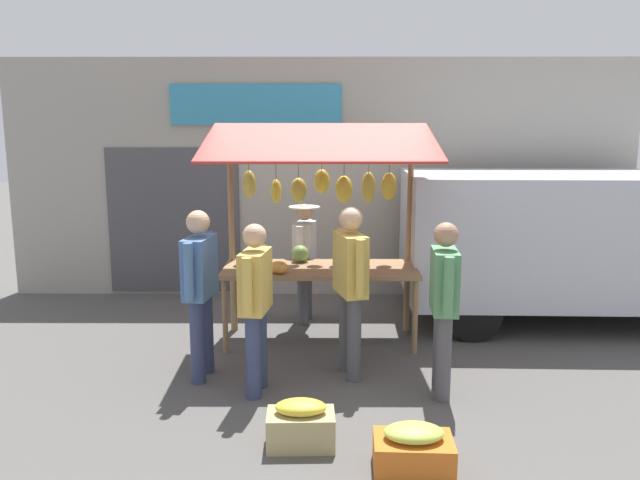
{
  "coord_description": "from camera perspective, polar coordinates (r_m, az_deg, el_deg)",
  "views": [
    {
      "loc": [
        -0.04,
        7.17,
        2.51
      ],
      "look_at": [
        0.0,
        0.3,
        1.25
      ],
      "focal_mm": 36.24,
      "sensor_mm": 36.0,
      "label": 1
    }
  ],
  "objects": [
    {
      "name": "shopper_in_striped_shirt",
      "position": [
        5.97,
        -5.71,
        -5.04
      ],
      "size": [
        0.28,
        0.69,
        1.61
      ],
      "rotation": [
        0.0,
        0.0,
        -1.7
      ],
      "color": "navy",
      "rests_on": "ground"
    },
    {
      "name": "produce_crate_near",
      "position": [
        4.99,
        8.24,
        -17.84
      ],
      "size": [
        0.59,
        0.42,
        0.35
      ],
      "color": "#D1661E",
      "rests_on": "ground"
    },
    {
      "name": "shopper_with_shopping_bag",
      "position": [
        6.33,
        2.69,
        -3.45
      ],
      "size": [
        0.34,
        0.7,
        1.71
      ],
      "rotation": [
        0.0,
        0.0,
        -1.31
      ],
      "color": "#4C4C51",
      "rests_on": "ground"
    },
    {
      "name": "market_stall",
      "position": [
        7.29,
        -0.04,
        2.85
      ],
      "size": [
        2.5,
        1.46,
        2.5
      ],
      "color": "olive",
      "rests_on": "ground"
    },
    {
      "name": "shopper_with_ponytail",
      "position": [
        6.0,
        10.89,
        -4.97
      ],
      "size": [
        0.25,
        0.7,
        1.63
      ],
      "rotation": [
        0.0,
        0.0,
        -1.64
      ],
      "color": "#4C4C51",
      "rests_on": "ground"
    },
    {
      "name": "produce_crate_side",
      "position": [
        5.25,
        -1.71,
        -16.02
      ],
      "size": [
        0.54,
        0.34,
        0.38
      ],
      "color": "tan",
      "rests_on": "ground"
    },
    {
      "name": "street_backdrop",
      "position": [
        9.4,
        -0.23,
        5.44
      ],
      "size": [
        9.0,
        0.3,
        3.4
      ],
      "color": "#9E998E",
      "rests_on": "ground"
    },
    {
      "name": "parked_van",
      "position": [
        8.69,
        21.16,
        0.49
      ],
      "size": [
        4.45,
        1.96,
        1.88
      ],
      "rotation": [
        0.0,
        0.0,
        -0.03
      ],
      "color": "silver",
      "rests_on": "ground"
    },
    {
      "name": "vendor_with_sunhat",
      "position": [
        8.09,
        -1.37,
        -1.26
      ],
      "size": [
        0.39,
        0.65,
        1.51
      ],
      "rotation": [
        0.0,
        0.0,
        1.4
      ],
      "color": "#4C4C51",
      "rests_on": "ground"
    },
    {
      "name": "ground_plane",
      "position": [
        7.6,
        0.01,
        -8.9
      ],
      "size": [
        40.0,
        40.0,
        0.0
      ],
      "primitive_type": "plane",
      "color": "#514F4C"
    },
    {
      "name": "shopper_in_grey_tee",
      "position": [
        6.39,
        -10.54,
        -3.67
      ],
      "size": [
        0.29,
        0.71,
        1.68
      ],
      "rotation": [
        0.0,
        0.0,
        -1.71
      ],
      "color": "navy",
      "rests_on": "ground"
    }
  ]
}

